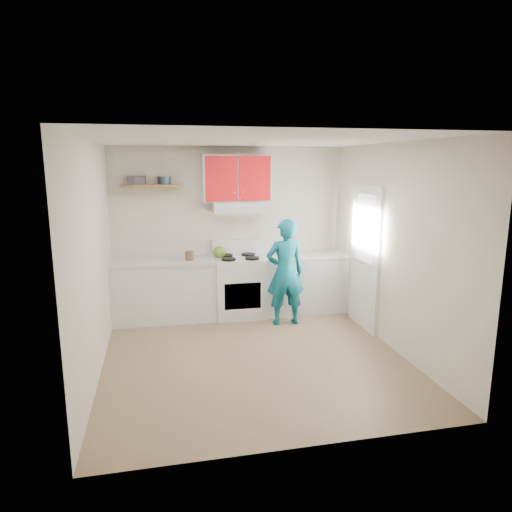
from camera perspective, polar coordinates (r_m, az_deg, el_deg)
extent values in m
plane|color=brown|center=(5.78, -0.31, -12.40)|extent=(3.80, 3.80, 0.00)
cube|color=white|center=(5.28, -0.35, 14.31)|extent=(3.60, 3.80, 0.04)
cube|color=beige|center=(7.23, -3.42, 3.22)|extent=(3.60, 0.04, 2.60)
cube|color=beige|center=(3.60, 5.91, -5.43)|extent=(3.60, 0.04, 2.60)
cube|color=beige|center=(5.32, -19.67, -0.47)|extent=(0.04, 3.80, 2.60)
cube|color=beige|center=(6.01, 16.73, 1.04)|extent=(0.04, 3.80, 2.60)
cube|color=white|center=(6.66, 13.53, -0.21)|extent=(0.05, 0.85, 2.05)
cube|color=white|center=(6.57, 13.49, 3.41)|extent=(0.01, 0.55, 0.95)
cube|color=silver|center=(7.03, -11.39, -4.32)|extent=(1.52, 0.60, 0.90)
cube|color=silver|center=(7.37, 5.83, -3.41)|extent=(1.32, 0.60, 0.90)
cube|color=white|center=(7.10, -2.14, -3.85)|extent=(0.76, 0.65, 0.92)
cube|color=silver|center=(6.98, -2.37, 6.20)|extent=(0.76, 0.44, 0.15)
cube|color=red|center=(7.01, -2.47, 9.70)|extent=(1.02, 0.33, 0.70)
cube|color=brown|center=(6.93, -12.85, 8.58)|extent=(0.90, 0.30, 0.04)
cube|color=#403940|center=(6.90, -14.72, 9.15)|extent=(0.26, 0.21, 0.13)
cylinder|color=#333D4C|center=(6.95, -11.42, 9.28)|extent=(0.26, 0.26, 0.12)
ellipsoid|color=#557D23|center=(7.00, -4.63, 0.51)|extent=(0.27, 0.27, 0.18)
cylinder|color=#4E3922|center=(6.88, -8.35, -0.03)|extent=(0.16, 0.16, 0.15)
cube|color=olive|center=(7.17, 5.75, -0.06)|extent=(0.34, 0.29, 0.02)
cube|color=red|center=(7.36, 7.80, 0.15)|extent=(0.35, 0.30, 0.01)
imported|color=#0C6574|center=(6.65, 3.68, -2.06)|extent=(0.57, 0.38, 1.57)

